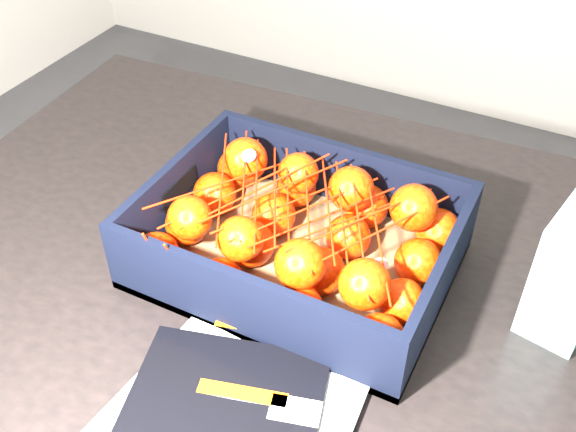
% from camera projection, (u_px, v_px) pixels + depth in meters
% --- Properties ---
extents(table, '(1.24, 0.87, 0.75)m').
position_uv_depth(table, '(312.00, 312.00, 0.98)').
color(table, black).
rests_on(table, ground).
extents(produce_crate, '(0.39, 0.30, 0.11)m').
position_uv_depth(produce_crate, '(298.00, 247.00, 0.89)').
color(produce_crate, brown).
rests_on(produce_crate, table).
extents(clementine_heap, '(0.37, 0.28, 0.11)m').
position_uv_depth(clementine_heap, '(302.00, 232.00, 0.87)').
color(clementine_heap, '#FF3305').
rests_on(clementine_heap, produce_crate).
extents(mesh_net, '(0.33, 0.26, 0.09)m').
position_uv_depth(mesh_net, '(292.00, 207.00, 0.84)').
color(mesh_net, red).
rests_on(mesh_net, clementine_heap).
extents(retail_carton, '(0.09, 0.12, 0.16)m').
position_uv_depth(retail_carton, '(574.00, 272.00, 0.79)').
color(retail_carton, silver).
rests_on(retail_carton, table).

